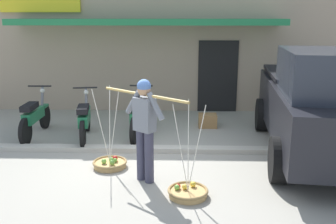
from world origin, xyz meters
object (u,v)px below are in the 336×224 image
(motorcycle_third_in_row, at_px, (138,116))
(fruit_basket_left_side, at_px, (188,192))
(motorcycle_nearest_shop, at_px, (35,117))
(motorcycle_second_in_row, at_px, (85,119))
(wooden_crate, at_px, (208,121))
(parked_truck, at_px, (324,104))
(fruit_basket_right_side, at_px, (110,163))
(fruit_vendor, at_px, (145,124))

(motorcycle_third_in_row, bearing_deg, fruit_basket_left_side, -70.14)
(motorcycle_nearest_shop, relative_size, motorcycle_second_in_row, 1.01)
(motorcycle_second_in_row, distance_m, wooden_crate, 2.97)
(motorcycle_nearest_shop, height_order, wooden_crate, motorcycle_nearest_shop)
(motorcycle_third_in_row, distance_m, parked_truck, 3.87)
(motorcycle_nearest_shop, xyz_separation_m, motorcycle_third_in_row, (2.31, 0.13, 0.00))
(fruit_basket_right_side, relative_size, motorcycle_nearest_shop, 0.80)
(fruit_basket_right_side, distance_m, motorcycle_third_in_row, 1.92)
(motorcycle_second_in_row, xyz_separation_m, parked_truck, (4.78, -0.88, 0.58))
(fruit_vendor, distance_m, motorcycle_third_in_row, 2.48)
(motorcycle_third_in_row, bearing_deg, motorcycle_second_in_row, -165.50)
(motorcycle_third_in_row, bearing_deg, fruit_vendor, -81.18)
(fruit_basket_left_side, height_order, motorcycle_second_in_row, fruit_basket_left_side)
(fruit_basket_left_side, xyz_separation_m, motorcycle_second_in_row, (-2.20, 2.64, 0.38))
(fruit_vendor, height_order, wooden_crate, fruit_vendor)
(parked_truck, bearing_deg, motorcycle_third_in_row, 162.15)
(fruit_vendor, xyz_separation_m, fruit_basket_left_side, (0.69, -0.54, -0.90))
(motorcycle_second_in_row, height_order, parked_truck, parked_truck)
(motorcycle_nearest_shop, bearing_deg, fruit_basket_left_side, -39.73)
(motorcycle_second_in_row, xyz_separation_m, motorcycle_third_in_row, (1.14, 0.30, 0.00))
(fruit_vendor, xyz_separation_m, fruit_basket_right_side, (-0.69, 0.54, -0.90))
(motorcycle_nearest_shop, xyz_separation_m, motorcycle_second_in_row, (1.17, -0.17, 0.00))
(motorcycle_third_in_row, relative_size, wooden_crate, 4.14)
(motorcycle_third_in_row, bearing_deg, parked_truck, -17.85)
(motorcycle_second_in_row, height_order, wooden_crate, motorcycle_second_in_row)
(parked_truck, bearing_deg, motorcycle_second_in_row, 169.61)
(fruit_basket_left_side, bearing_deg, fruit_vendor, 141.85)
(fruit_vendor, bearing_deg, motorcycle_third_in_row, 98.82)
(fruit_vendor, bearing_deg, motorcycle_second_in_row, 125.79)
(motorcycle_second_in_row, bearing_deg, fruit_basket_left_side, -50.17)
(fruit_basket_right_side, relative_size, motorcycle_third_in_row, 0.80)
(fruit_vendor, distance_m, parked_truck, 3.49)
(motorcycle_third_in_row, distance_m, wooden_crate, 1.81)
(wooden_crate, bearing_deg, fruit_basket_right_side, -126.71)
(fruit_basket_left_side, height_order, motorcycle_third_in_row, fruit_basket_left_side)
(fruit_basket_right_side, bearing_deg, fruit_vendor, -38.24)
(fruit_vendor, bearing_deg, wooden_crate, 68.31)
(fruit_basket_left_side, relative_size, parked_truck, 0.30)
(motorcycle_nearest_shop, relative_size, wooden_crate, 4.14)
(parked_truck, height_order, wooden_crate, parked_truck)
(motorcycle_second_in_row, bearing_deg, fruit_basket_right_side, -62.09)
(motorcycle_third_in_row, bearing_deg, wooden_crate, 24.77)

